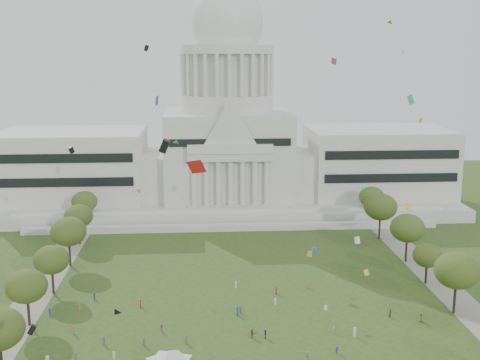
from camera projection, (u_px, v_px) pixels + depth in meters
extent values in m
plane|color=#33491B|center=(256.00, 360.00, 109.07)|extent=(400.00, 400.00, 0.00)
cube|color=silver|center=(228.00, 199.00, 220.93)|extent=(160.00, 60.00, 4.00)
cube|color=silver|center=(232.00, 227.00, 188.92)|extent=(130.00, 3.00, 2.00)
cube|color=silver|center=(231.00, 216.00, 196.42)|extent=(140.00, 3.00, 5.00)
cube|color=beige|center=(73.00, 167.00, 213.79)|extent=(50.00, 34.00, 22.00)
cube|color=beige|center=(377.00, 163.00, 220.74)|extent=(50.00, 34.00, 22.00)
cube|color=beige|center=(152.00, 175.00, 214.23)|extent=(12.00, 26.00, 16.00)
cube|color=beige|center=(302.00, 173.00, 217.64)|extent=(12.00, 26.00, 16.00)
cube|color=beige|center=(228.00, 157.00, 216.64)|extent=(44.00, 38.00, 28.00)
cube|color=beige|center=(230.00, 157.00, 196.46)|extent=(28.00, 3.00, 2.40)
cube|color=black|center=(62.00, 171.00, 196.59)|extent=(46.00, 0.40, 11.00)
cube|color=black|center=(392.00, 167.00, 203.53)|extent=(46.00, 0.40, 11.00)
cylinder|color=beige|center=(227.00, 103.00, 212.63)|extent=(32.00, 32.00, 6.00)
cylinder|color=beige|center=(227.00, 74.00, 210.56)|extent=(28.00, 28.00, 14.00)
cylinder|color=silver|center=(227.00, 49.00, 208.80)|extent=(32.40, 32.40, 3.00)
cylinder|color=beige|center=(227.00, 33.00, 207.67)|extent=(22.00, 22.00, 8.00)
ellipsoid|color=silver|center=(227.00, 21.00, 206.84)|extent=(25.00, 25.00, 26.20)
cube|color=gray|center=(32.00, 301.00, 135.32)|extent=(8.00, 160.00, 0.04)
cube|color=gray|center=(447.00, 290.00, 141.38)|extent=(8.00, 160.00, 0.04)
cylinder|color=black|center=(29.00, 313.00, 122.55)|extent=(0.56, 0.56, 5.47)
ellipsoid|color=#384818|center=(27.00, 286.00, 121.35)|extent=(8.42, 8.42, 6.89)
cylinder|color=black|center=(455.00, 300.00, 128.24)|extent=(0.56, 0.56, 6.20)
ellipsoid|color=#395117|center=(457.00, 270.00, 126.88)|extent=(9.55, 9.55, 7.82)
cylinder|color=black|center=(53.00, 283.00, 138.85)|extent=(0.56, 0.56, 5.27)
ellipsoid|color=#334D16|center=(51.00, 260.00, 137.69)|extent=(8.12, 8.12, 6.65)
cylinder|color=black|center=(426.00, 274.00, 145.07)|extent=(0.56, 0.56, 4.56)
ellipsoid|color=#374C18|center=(427.00, 255.00, 144.07)|extent=(7.01, 7.01, 5.74)
cylinder|color=black|center=(70.00, 255.00, 156.84)|extent=(0.56, 0.56, 6.03)
ellipsoid|color=#354717|center=(68.00, 231.00, 155.52)|extent=(9.29, 9.29, 7.60)
cylinder|color=black|center=(406.00, 251.00, 160.13)|extent=(0.56, 0.56, 5.97)
ellipsoid|color=#375119|center=(408.00, 228.00, 158.82)|extent=(9.19, 9.19, 7.52)
cylinder|color=black|center=(80.00, 235.00, 174.98)|extent=(0.56, 0.56, 5.41)
ellipsoid|color=#364718|center=(78.00, 216.00, 173.79)|extent=(8.33, 8.33, 6.81)
cylinder|color=black|center=(379.00, 229.00, 179.68)|extent=(0.56, 0.56, 6.37)
ellipsoid|color=#334716|center=(381.00, 207.00, 178.28)|extent=(9.82, 9.82, 8.03)
cylinder|color=black|center=(85.00, 219.00, 192.59)|extent=(0.56, 0.56, 5.32)
ellipsoid|color=#374C19|center=(84.00, 202.00, 191.42)|extent=(8.19, 8.19, 6.70)
cylinder|color=black|center=(371.00, 214.00, 197.44)|extent=(0.56, 0.56, 5.47)
ellipsoid|color=#3A5218|center=(372.00, 197.00, 196.25)|extent=(8.42, 8.42, 6.89)
cylinder|color=#4C4C4C|center=(186.00, 360.00, 106.51)|extent=(0.12, 0.12, 2.60)
pyramid|color=silver|center=(169.00, 356.00, 102.96)|extent=(11.16, 11.16, 2.08)
imported|color=olive|center=(421.00, 317.00, 124.61)|extent=(1.08, 0.90, 1.89)
imported|color=#4C4C51|center=(391.00, 314.00, 126.65)|extent=(0.97, 0.87, 1.69)
imported|color=#994C8C|center=(307.00, 355.00, 109.30)|extent=(1.01, 1.20, 1.66)
imported|color=navy|center=(265.00, 334.00, 117.32)|extent=(0.63, 1.09, 1.82)
imported|color=olive|center=(252.00, 333.00, 117.55)|extent=(1.80, 1.63, 1.89)
imported|color=#994C8C|center=(161.00, 328.00, 120.12)|extent=(0.84, 0.58, 1.61)
imported|color=navy|center=(337.00, 350.00, 111.22)|extent=(1.08, 1.02, 1.52)
imported|color=silver|center=(334.00, 329.00, 119.68)|extent=(0.77, 0.99, 1.49)
cube|color=olive|center=(308.00, 285.00, 142.47)|extent=(0.50, 0.38, 1.69)
cube|color=#4C4C51|center=(104.00, 341.00, 114.63)|extent=(0.30, 0.47, 1.73)
cube|color=olive|center=(79.00, 308.00, 129.66)|extent=(0.45, 0.51, 1.64)
cube|color=#33723F|center=(76.00, 356.00, 109.01)|extent=(0.39, 0.48, 1.55)
cube|color=#B21E1E|center=(140.00, 303.00, 131.66)|extent=(0.37, 0.52, 1.79)
cube|color=navy|center=(50.00, 312.00, 127.51)|extent=(0.44, 0.51, 1.65)
cube|color=#994C8C|center=(215.00, 357.00, 108.58)|extent=(0.28, 0.42, 1.52)
cube|color=silver|center=(275.00, 302.00, 132.90)|extent=(0.48, 0.45, 1.54)
cube|color=#B21E1E|center=(276.00, 291.00, 138.78)|extent=(0.34, 0.50, 1.76)
cube|color=silver|center=(355.00, 332.00, 117.98)|extent=(0.47, 0.58, 1.90)
cube|color=#4C4C51|center=(241.00, 310.00, 128.84)|extent=(0.45, 0.43, 1.45)
cube|color=silver|center=(114.00, 356.00, 109.25)|extent=(0.45, 0.45, 1.48)
cube|color=#4C4C51|center=(144.00, 342.00, 114.37)|extent=(0.27, 0.41, 1.53)
cube|color=navy|center=(238.00, 311.00, 127.50)|extent=(0.40, 0.56, 1.94)
cube|color=silver|center=(236.00, 285.00, 142.58)|extent=(0.42, 0.48, 1.55)
cube|color=#4C4C51|center=(186.00, 340.00, 115.20)|extent=(0.32, 0.46, 1.62)
cube|color=olive|center=(74.00, 330.00, 119.02)|extent=(0.51, 0.54, 1.73)
cube|color=navy|center=(94.00, 296.00, 135.68)|extent=(0.32, 0.47, 1.68)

